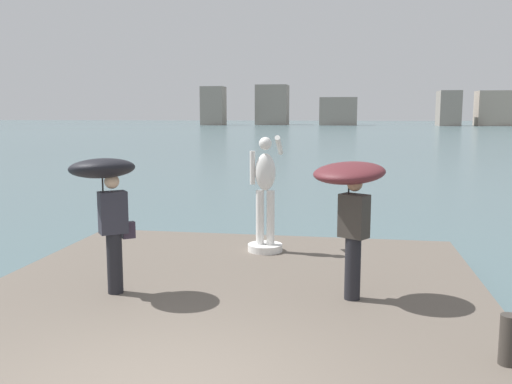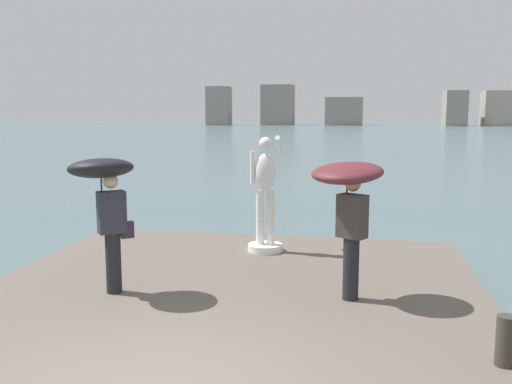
{
  "view_description": "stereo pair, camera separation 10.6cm",
  "coord_description": "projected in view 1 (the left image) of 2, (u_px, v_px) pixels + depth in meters",
  "views": [
    {
      "loc": [
        1.66,
        -4.46,
        2.97
      ],
      "look_at": [
        0.0,
        5.43,
        1.55
      ],
      "focal_mm": 38.96,
      "sensor_mm": 36.0,
      "label": 1
    },
    {
      "loc": [
        1.77,
        -4.44,
        2.97
      ],
      "look_at": [
        0.0,
        5.43,
        1.55
      ],
      "focal_mm": 38.96,
      "sensor_mm": 36.0,
      "label": 2
    }
  ],
  "objects": [
    {
      "name": "ground_plane",
      "position": [
        328.0,
        151.0,
        44.1
      ],
      "size": [
        400.0,
        400.0,
        0.0
      ],
      "primitive_type": "plane",
      "color": "#4C666B"
    },
    {
      "name": "statue_white_figure",
      "position": [
        265.0,
        202.0,
        10.34
      ],
      "size": [
        0.65,
        0.89,
        2.18
      ],
      "color": "white",
      "rests_on": "pier"
    },
    {
      "name": "onlooker_left",
      "position": [
        106.0,
        188.0,
        7.8
      ],
      "size": [
        1.29,
        1.3,
        2.0
      ],
      "color": "black",
      "rests_on": "pier"
    },
    {
      "name": "onlooker_right",
      "position": [
        350.0,
        191.0,
        7.63
      ],
      "size": [
        1.38,
        1.38,
        1.95
      ],
      "color": "black",
      "rests_on": "pier"
    },
    {
      "name": "distant_skyline",
      "position": [
        352.0,
        108.0,
        143.82
      ],
      "size": [
        79.17,
        12.73,
        10.61
      ],
      "color": "gray",
      "rests_on": "ground"
    },
    {
      "name": "mooring_bollard",
      "position": [
        509.0,
        340.0,
        5.7
      ],
      "size": [
        0.19,
        0.19,
        0.53
      ],
      "primitive_type": "cylinder",
      "color": "#38332D",
      "rests_on": "pier"
    },
    {
      "name": "pier",
      "position": [
        211.0,
        336.0,
        6.98
      ],
      "size": [
        7.44,
        10.02,
        0.4
      ],
      "primitive_type": "cube",
      "color": "#60564C",
      "rests_on": "ground"
    }
  ]
}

